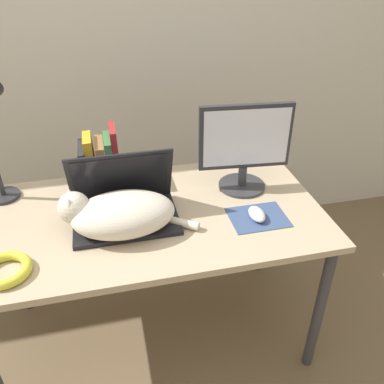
{
  "coord_description": "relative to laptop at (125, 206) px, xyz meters",
  "views": [
    {
      "loc": [
        -0.14,
        -0.94,
        1.63
      ],
      "look_at": [
        0.16,
        0.33,
        0.81
      ],
      "focal_mm": 38.0,
      "sensor_mm": 36.0,
      "label": 1
    }
  ],
  "objects": [
    {
      "name": "computer_mouse",
      "position": [
        0.49,
        -0.12,
        -0.03
      ],
      "size": [
        0.06,
        0.1,
        0.04
      ],
      "color": "silver",
      "rests_on": "mousepad"
    },
    {
      "name": "book_row",
      "position": [
        -0.07,
        0.28,
        0.06
      ],
      "size": [
        0.16,
        0.17,
        0.26
      ],
      "color": "#232328",
      "rests_on": "desk"
    },
    {
      "name": "wall_back",
      "position": [
        0.1,
        0.85,
        0.54
      ],
      "size": [
        8.0,
        0.05,
        2.6
      ],
      "color": "beige",
      "rests_on": "ground_plane"
    },
    {
      "name": "mousepad",
      "position": [
        0.5,
        -0.12,
        -0.05
      ],
      "size": [
        0.22,
        0.17,
        0.0
      ],
      "color": "#384C75",
      "rests_on": "desk"
    },
    {
      "name": "cat",
      "position": [
        -0.03,
        -0.08,
        0.03
      ],
      "size": [
        0.5,
        0.24,
        0.17
      ],
      "color": "beige",
      "rests_on": "desk"
    },
    {
      "name": "laptop",
      "position": [
        0.0,
        0.0,
        0.0
      ],
      "size": [
        0.39,
        0.27,
        0.27
      ],
      "color": "black",
      "rests_on": "desk"
    },
    {
      "name": "desk",
      "position": [
        0.1,
        0.0,
        -0.12
      ],
      "size": [
        1.35,
        0.73,
        0.71
      ],
      "color": "tan",
      "rests_on": "ground_plane"
    },
    {
      "name": "cable_coil",
      "position": [
        -0.41,
        -0.22,
        -0.03
      ],
      "size": [
        0.17,
        0.17,
        0.03
      ],
      "color": "gold",
      "rests_on": "desk"
    },
    {
      "name": "external_monitor",
      "position": [
        0.51,
        0.11,
        0.14
      ],
      "size": [
        0.38,
        0.2,
        0.37
      ],
      "color": "#333338",
      "rests_on": "desk"
    }
  ]
}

